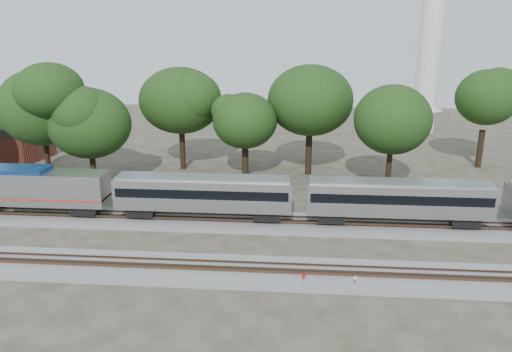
# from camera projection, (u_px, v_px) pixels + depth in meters

# --- Properties ---
(ground) EXTENTS (160.00, 160.00, 0.00)m
(ground) POSITION_uv_depth(u_px,v_px,m) (228.00, 251.00, 42.09)
(ground) COLOR #383328
(ground) RESTS_ON ground
(track_far) EXTENTS (160.00, 5.00, 0.73)m
(track_far) POSITION_uv_depth(u_px,v_px,m) (237.00, 222.00, 47.76)
(track_far) COLOR slate
(track_far) RESTS_ON ground
(track_near) EXTENTS (160.00, 5.00, 0.73)m
(track_near) POSITION_uv_depth(u_px,v_px,m) (221.00, 271.00, 38.21)
(track_near) COLOR slate
(track_near) RESTS_ON ground
(train) EXTENTS (105.26, 3.00, 4.42)m
(train) POSITION_uv_depth(u_px,v_px,m) (502.00, 200.00, 45.01)
(train) COLOR #ABADB2
(train) RESTS_ON ground
(switch_stand_red) EXTENTS (0.32, 0.09, 1.02)m
(switch_stand_red) POSITION_uv_depth(u_px,v_px,m) (304.00, 278.00, 36.17)
(switch_stand_red) COLOR #512D19
(switch_stand_red) RESTS_ON ground
(switch_stand_white) EXTENTS (0.32, 0.07, 1.00)m
(switch_stand_white) POSITION_uv_depth(u_px,v_px,m) (355.00, 281.00, 35.82)
(switch_stand_white) COLOR #512D19
(switch_stand_white) RESTS_ON ground
(switch_lever) EXTENTS (0.56, 0.42, 0.30)m
(switch_lever) POSITION_uv_depth(u_px,v_px,m) (298.00, 287.00, 35.88)
(switch_lever) COLOR #512D19
(switch_lever) RESTS_ON ground
(brick_building) EXTENTS (11.33, 8.84, 4.94)m
(brick_building) POSITION_uv_depth(u_px,v_px,m) (9.00, 141.00, 70.96)
(brick_building) COLOR maroon
(brick_building) RESTS_ON ground
(tree_1) EXTENTS (9.25, 9.25, 13.04)m
(tree_1) POSITION_uv_depth(u_px,v_px,m) (41.00, 108.00, 58.16)
(tree_1) COLOR black
(tree_1) RESTS_ON ground
(tree_2) EXTENTS (7.66, 7.66, 10.80)m
(tree_2) POSITION_uv_depth(u_px,v_px,m) (89.00, 124.00, 56.96)
(tree_2) COLOR black
(tree_2) RESTS_ON ground
(tree_3) EXTENTS (9.20, 9.20, 12.97)m
(tree_3) POSITION_uv_depth(u_px,v_px,m) (180.00, 101.00, 63.88)
(tree_3) COLOR black
(tree_3) RESTS_ON ground
(tree_4) EXTENTS (7.45, 7.45, 10.50)m
(tree_4) POSITION_uv_depth(u_px,v_px,m) (245.00, 121.00, 59.77)
(tree_4) COLOR black
(tree_4) RESTS_ON ground
(tree_5) EXTENTS (9.59, 9.59, 13.52)m
(tree_5) POSITION_uv_depth(u_px,v_px,m) (310.00, 100.00, 61.38)
(tree_5) COLOR black
(tree_5) RESTS_ON ground
(tree_6) EXTENTS (8.47, 8.47, 11.95)m
(tree_6) POSITION_uv_depth(u_px,v_px,m) (393.00, 120.00, 54.80)
(tree_6) COLOR black
(tree_6) RESTS_ON ground
(tree_7) EXTENTS (9.51, 9.51, 13.41)m
(tree_7) POSITION_uv_depth(u_px,v_px,m) (487.00, 98.00, 64.50)
(tree_7) COLOR black
(tree_7) RESTS_ON ground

